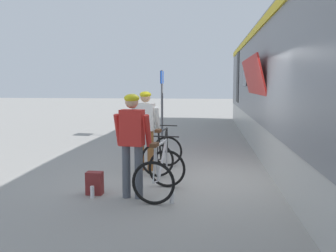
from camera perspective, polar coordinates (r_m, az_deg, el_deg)
ground_plane at (r=7.57m, az=5.77°, el=-8.17°), size 80.00×80.00×0.00m
train_car at (r=9.71m, az=23.20°, el=6.31°), size 3.25×21.19×3.88m
cyclist_near_in_white at (r=8.08m, az=-3.51°, el=0.40°), size 0.64×0.35×1.76m
cyclist_far_in_red at (r=6.12m, az=-5.60°, el=-1.62°), size 0.64×0.35×1.76m
bicycle_near_black at (r=8.08m, az=-0.86°, el=-4.26°), size 0.81×1.13×0.99m
bicycle_far_silver at (r=6.36m, az=-1.19°, el=-7.27°), size 0.81×1.14×0.99m
backpack_on_platform at (r=6.59m, az=-11.37°, el=-8.73°), size 0.29×0.19×0.40m
water_bottle_near_the_bikes at (r=6.03m, az=0.61°, el=-11.10°), size 0.08×0.08×0.18m
water_bottle_by_the_backpack at (r=6.42m, az=-11.72°, el=-10.05°), size 0.07×0.07×0.20m
platform_sign_post at (r=13.00m, az=-0.94°, el=5.27°), size 0.08×0.70×2.40m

